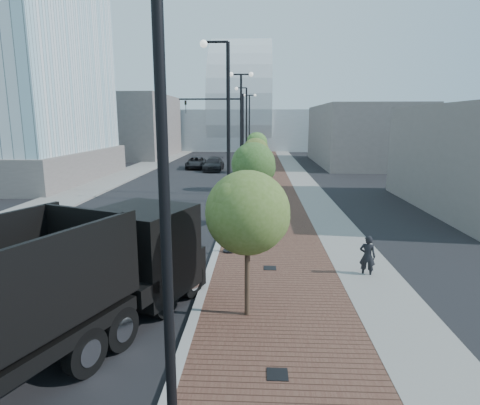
{
  "coord_description": "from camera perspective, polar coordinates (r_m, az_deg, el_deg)",
  "views": [
    {
      "loc": [
        1.93,
        -7.55,
        5.96
      ],
      "look_at": [
        1.0,
        12.0,
        2.0
      ],
      "focal_mm": 30.41,
      "sensor_mm": 36.0,
      "label": 1
    }
  ],
  "objects": [
    {
      "name": "tree_3",
      "position": [
        46.64,
        2.39,
        8.34
      ],
      "size": [
        2.48,
        2.45,
        4.68
      ],
      "color": "#382619",
      "rests_on": "ground"
    },
    {
      "name": "ground",
      "position": [
        9.81,
        -10.26,
        -26.19
      ],
      "size": [
        220.0,
        220.0,
        0.0
      ],
      "primitive_type": "plane",
      "color": "black"
    },
    {
      "name": "streetlight_3",
      "position": [
        41.6,
        0.74,
        9.21
      ],
      "size": [
        1.44,
        0.56,
        9.21
      ],
      "color": "black",
      "rests_on": "ground"
    },
    {
      "name": "utility_cover_1",
      "position": [
        16.61,
        4.23,
        -9.14
      ],
      "size": [
        0.5,
        0.5,
        0.02
      ],
      "primitive_type": "cube",
      "color": "black",
      "rests_on": "sidewalk"
    },
    {
      "name": "commercial_block_ne",
      "position": [
        59.28,
        16.67,
        9.08
      ],
      "size": [
        12.0,
        22.0,
        8.0
      ],
      "primitive_type": "cube",
      "color": "#635C59",
      "rests_on": "ground"
    },
    {
      "name": "dump_truck",
      "position": [
        11.49,
        -23.57,
        -12.09
      ],
      "size": [
        7.55,
        13.73,
        3.7
      ],
      "rotation": [
        0.0,
        0.0,
        -0.38
      ],
      "color": "black",
      "rests_on": "ground"
    },
    {
      "name": "streetlight_0",
      "position": [
        5.82,
        -10.54,
        -0.07
      ],
      "size": [
        1.72,
        0.56,
        9.28
      ],
      "color": "black",
      "rests_on": "ground"
    },
    {
      "name": "sidewalk",
      "position": [
        47.94,
        4.59,
        4.34
      ],
      "size": [
        7.0,
        140.0,
        0.12
      ],
      "primitive_type": "cube",
      "color": "#4C2D23",
      "rests_on": "ground"
    },
    {
      "name": "pedestrian",
      "position": [
        16.49,
        17.44,
        -7.22
      ],
      "size": [
        0.71,
        0.59,
        1.67
      ],
      "primitive_type": "imported",
      "rotation": [
        0.0,
        0.0,
        2.78
      ],
      "color": "black",
      "rests_on": "ground"
    },
    {
      "name": "tree_0",
      "position": [
        11.88,
        1.29,
        -1.46
      ],
      "size": [
        2.52,
        2.49,
        4.57
      ],
      "color": "#382619",
      "rests_on": "ground"
    },
    {
      "name": "tree_2",
      "position": [
        34.67,
        2.26,
        7.12
      ],
      "size": [
        2.37,
        2.32,
        4.53
      ],
      "color": "#382619",
      "rests_on": "ground"
    },
    {
      "name": "curb",
      "position": [
        47.95,
        0.4,
        4.39
      ],
      "size": [
        0.3,
        140.0,
        0.14
      ],
      "primitive_type": "cube",
      "color": "gray",
      "rests_on": "ground"
    },
    {
      "name": "tree_1",
      "position": [
        22.7,
        2.0,
        5.34
      ],
      "size": [
        2.49,
        2.46,
        4.79
      ],
      "color": "#382619",
      "rests_on": "ground"
    },
    {
      "name": "dark_car_mid",
      "position": [
        51.79,
        -6.18,
        5.57
      ],
      "size": [
        2.74,
        5.35,
        1.44
      ],
      "primitive_type": "imported",
      "rotation": [
        0.0,
        0.0,
        0.07
      ],
      "color": "black",
      "rests_on": "ground"
    },
    {
      "name": "dark_car_far",
      "position": [
        49.29,
        -3.72,
        5.37
      ],
      "size": [
        2.34,
        5.35,
        1.53
      ],
      "primitive_type": "imported",
      "rotation": [
        0.0,
        0.0,
        -0.04
      ],
      "color": "black",
      "rests_on": "ground"
    },
    {
      "name": "tower_podium",
      "position": [
        47.5,
        -30.48,
        4.48
      ],
      "size": [
        19.0,
        19.0,
        3.0
      ],
      "primitive_type": "cube",
      "color": "#605A57",
      "rests_on": "ground"
    },
    {
      "name": "utility_cover_2",
      "position": [
        27.19,
        3.65,
        -0.97
      ],
      "size": [
        0.5,
        0.5,
        0.02
      ],
      "primitive_type": "cube",
      "color": "black",
      "rests_on": "sidewalk"
    },
    {
      "name": "streetlight_1",
      "position": [
        17.68,
        -1.98,
        6.18
      ],
      "size": [
        1.44,
        0.56,
        9.21
      ],
      "color": "black",
      "rests_on": "ground"
    },
    {
      "name": "utility_cover_0",
      "position": [
        10.36,
        5.27,
        -22.87
      ],
      "size": [
        0.5,
        0.5,
        0.02
      ],
      "primitive_type": "cube",
      "color": "black",
      "rests_on": "sidewalk"
    },
    {
      "name": "west_sidewalk",
      "position": [
        50.19,
        -14.65,
        4.32
      ],
      "size": [
        4.0,
        140.0,
        0.12
      ],
      "primitive_type": "cube",
      "color": "slate",
      "rests_on": "ground"
    },
    {
      "name": "concrete_strip",
      "position": [
        48.1,
        7.82,
        4.3
      ],
      "size": [
        2.4,
        140.0,
        0.13
      ],
      "primitive_type": "cube",
      "color": "slate",
      "rests_on": "ground"
    },
    {
      "name": "convention_center",
      "position": [
        92.63,
        0.3,
        11.47
      ],
      "size": [
        50.0,
        30.0,
        50.0
      ],
      "color": "#AAB1B4",
      "rests_on": "ground"
    },
    {
      "name": "white_sedan",
      "position": [
        17.7,
        -13.26,
        -5.82
      ],
      "size": [
        2.4,
        5.06,
        1.6
      ],
      "primitive_type": "imported",
      "rotation": [
        0.0,
        0.0,
        0.15
      ],
      "color": "white",
      "rests_on": "ground"
    },
    {
      "name": "traffic_mast",
      "position": [
        32.64,
        -1.21,
        9.72
      ],
      "size": [
        5.09,
        0.2,
        8.0
      ],
      "color": "black",
      "rests_on": "ground"
    },
    {
      "name": "streetlight_4",
      "position": [
        53.58,
        1.32,
        10.22
      ],
      "size": [
        1.72,
        0.56,
        9.28
      ],
      "color": "black",
      "rests_on": "ground"
    },
    {
      "name": "streetlight_2",
      "position": [
        29.6,
        0.15,
        9.23
      ],
      "size": [
        1.72,
        0.56,
        9.28
      ],
      "color": "black",
      "rests_on": "ground"
    },
    {
      "name": "commercial_block_nw",
      "position": [
        71.03,
        -15.52,
        10.26
      ],
      "size": [
        14.0,
        20.0,
        10.0
      ],
      "primitive_type": "cube",
      "color": "#625B58",
      "rests_on": "ground"
    }
  ]
}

